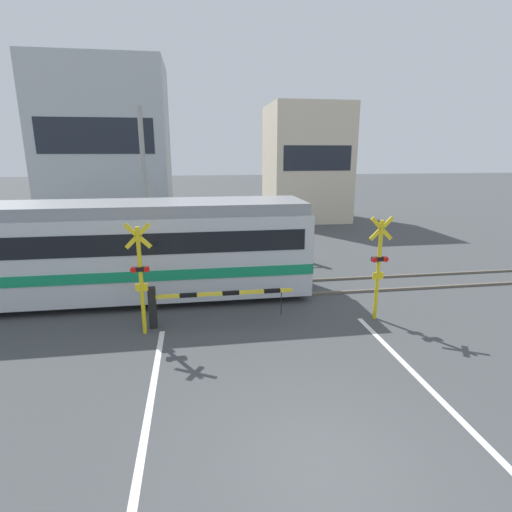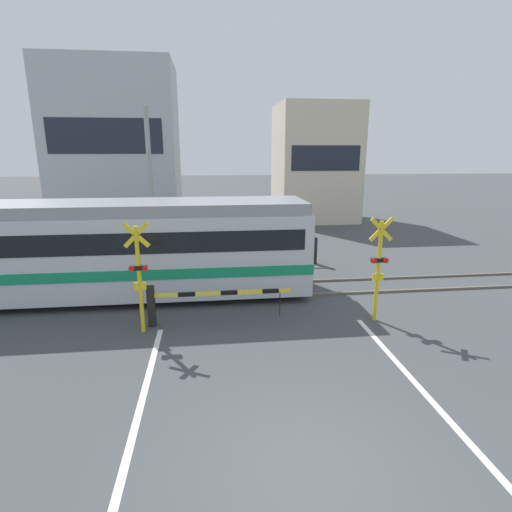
{
  "view_description": "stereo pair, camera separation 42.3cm",
  "coord_description": "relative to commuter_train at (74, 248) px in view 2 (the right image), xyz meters",
  "views": [
    {
      "loc": [
        -1.82,
        -4.83,
        4.73
      ],
      "look_at": [
        0.0,
        6.98,
        1.6
      ],
      "focal_mm": 28.0,
      "sensor_mm": 36.0,
      "label": 1
    },
    {
      "loc": [
        -1.4,
        -4.89,
        4.73
      ],
      "look_at": [
        0.0,
        6.98,
        1.6
      ],
      "focal_mm": 28.0,
      "sensor_mm": 36.0,
      "label": 2
    }
  ],
  "objects": [
    {
      "name": "building_right_of_street",
      "position": [
        11.87,
        15.01,
        2.24
      ],
      "size": [
        5.32,
        5.51,
        7.88
      ],
      "color": "beige",
      "rests_on": "ground_plane"
    },
    {
      "name": "building_left_of_street",
      "position": [
        -1.6,
        15.01,
        3.42
      ],
      "size": [
        7.93,
        5.51,
        10.24
      ],
      "color": "#B2B7BC",
      "rests_on": "ground_plane"
    },
    {
      "name": "crossing_barrier_far",
      "position": [
        7.83,
        3.19,
        -0.96
      ],
      "size": [
        4.02,
        0.2,
        1.17
      ],
      "color": "black",
      "rests_on": "ground_plane"
    },
    {
      "name": "commuter_train",
      "position": [
        0.0,
        0.0,
        0.0
      ],
      "size": [
        15.22,
        2.85,
        3.18
      ],
      "color": "silver",
      "rests_on": "ground_plane"
    },
    {
      "name": "utility_pole_streetside",
      "position": [
        1.76,
        5.69,
        1.62
      ],
      "size": [
        0.22,
        0.22,
        6.65
      ],
      "color": "gray",
      "rests_on": "ground_plane"
    },
    {
      "name": "ground_plane",
      "position": [
        5.78,
        -8.27,
        -1.7
      ],
      "size": [
        160.0,
        160.0,
        0.0
      ],
      "primitive_type": "plane",
      "color": "#444749"
    },
    {
      "name": "pedestrian",
      "position": [
        6.29,
        5.84,
        -0.7
      ],
      "size": [
        0.38,
        0.23,
        1.73
      ],
      "color": "#33384C",
      "rests_on": "ground_plane"
    },
    {
      "name": "rail_track_far",
      "position": [
        5.78,
        0.72,
        -1.66
      ],
      "size": [
        50.0,
        0.1,
        0.08
      ],
      "color": "#6B6051",
      "rests_on": "ground_plane"
    },
    {
      "name": "road_stripe_right",
      "position": [
        8.6,
        -7.57,
        -1.7
      ],
      "size": [
        0.14,
        9.4,
        0.01
      ],
      "color": "white",
      "rests_on": "ground_plane"
    },
    {
      "name": "rail_track_near",
      "position": [
        5.78,
        -0.72,
        -1.66
      ],
      "size": [
        50.0,
        0.1,
        0.08
      ],
      "color": "#6B6051",
      "rests_on": "ground_plane"
    },
    {
      "name": "road_stripe_left",
      "position": [
        2.96,
        -7.57,
        -1.7
      ],
      "size": [
        0.14,
        9.4,
        0.01
      ],
      "color": "white",
      "rests_on": "ground_plane"
    },
    {
      "name": "crossing_barrier_near",
      "position": [
        3.74,
        -2.57,
        -0.96
      ],
      "size": [
        4.02,
        0.2,
        1.17
      ],
      "color": "black",
      "rests_on": "ground_plane"
    },
    {
      "name": "crossing_signal_right",
      "position": [
        9.05,
        -2.9,
        -0.05
      ],
      "size": [
        0.68,
        0.15,
        3.01
      ],
      "color": "yellow",
      "rests_on": "ground_plane"
    },
    {
      "name": "crossing_signal_left",
      "position": [
        2.51,
        -2.9,
        -0.05
      ],
      "size": [
        0.68,
        0.15,
        3.01
      ],
      "color": "yellow",
      "rests_on": "ground_plane"
    }
  ]
}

